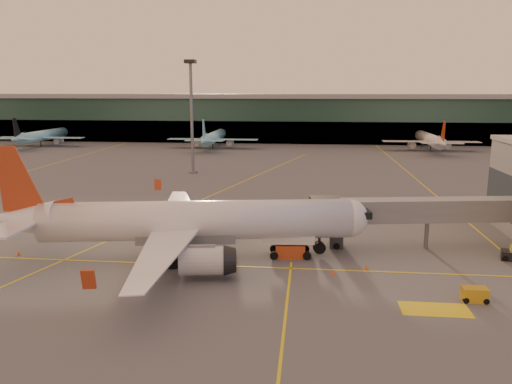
# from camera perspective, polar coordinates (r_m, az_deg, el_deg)

# --- Properties ---
(ground) EXTENTS (600.00, 600.00, 0.00)m
(ground) POSITION_cam_1_polar(r_m,az_deg,el_deg) (50.41, -2.02, -10.47)
(ground) COLOR #4C4F54
(ground) RESTS_ON ground
(taxi_markings) EXTENTS (100.12, 173.00, 0.01)m
(taxi_markings) POSITION_cam_1_polar(r_m,az_deg,el_deg) (93.74, -2.64, -0.09)
(taxi_markings) COLOR yellow
(taxi_markings) RESTS_ON ground
(terminal) EXTENTS (400.00, 20.00, 17.60)m
(terminal) POSITION_cam_1_polar(r_m,az_deg,el_deg) (188.44, 4.09, 8.43)
(terminal) COLOR #19382D
(terminal) RESTS_ON ground
(mast_west_near) EXTENTS (2.40, 2.40, 25.60)m
(mast_west_near) POSITION_cam_1_polar(r_m,az_deg,el_deg) (115.46, -7.38, 9.45)
(mast_west_near) COLOR slate
(mast_west_near) RESTS_ON ground
(distant_aircraft_row) EXTENTS (290.00, 34.00, 13.00)m
(distant_aircraft_row) POSITION_cam_1_polar(r_m,az_deg,el_deg) (167.64, -3.47, 5.05)
(distant_aircraft_row) COLOR #8DDCED
(distant_aircraft_row) RESTS_ON ground
(main_airplane) EXTENTS (43.01, 38.98, 13.02)m
(main_airplane) POSITION_cam_1_polar(r_m,az_deg,el_deg) (57.04, -8.19, -3.47)
(main_airplane) COLOR white
(main_airplane) RESTS_ON ground
(jet_bridge) EXTENTS (29.39, 7.64, 6.27)m
(jet_bridge) POSITION_cam_1_polar(r_m,az_deg,el_deg) (64.26, 20.32, -2.18)
(jet_bridge) COLOR slate
(jet_bridge) RESTS_ON ground
(catering_truck) EXTENTS (6.22, 3.12, 4.68)m
(catering_truck) POSITION_cam_1_polar(r_m,az_deg,el_deg) (57.71, 3.70, -4.82)
(catering_truck) COLOR #B04019
(catering_truck) RESTS_ON ground
(gpu_cart) EXTENTS (2.31, 1.35, 1.32)m
(gpu_cart) POSITION_cam_1_polar(r_m,az_deg,el_deg) (50.41, 23.70, -10.70)
(gpu_cart) COLOR #BB9017
(gpu_cart) RESTS_ON ground
(cone_nose) EXTENTS (0.41, 0.41, 0.52)m
(cone_nose) POSITION_cam_1_polar(r_m,az_deg,el_deg) (55.39, 12.52, -8.40)
(cone_nose) COLOR #FF4B0D
(cone_nose) RESTS_ON ground
(cone_tail) EXTENTS (0.41, 0.41, 0.53)m
(cone_tail) POSITION_cam_1_polar(r_m,az_deg,el_deg) (64.77, -25.50, -6.34)
(cone_tail) COLOR #FF4B0D
(cone_tail) RESTS_ON ground
(cone_wing_left) EXTENTS (0.49, 0.49, 0.63)m
(cone_wing_left) POSITION_cam_1_polar(r_m,az_deg,el_deg) (75.20, -6.29, -2.84)
(cone_wing_left) COLOR #FF4B0D
(cone_wing_left) RESTS_ON ground
(cone_fwd) EXTENTS (0.40, 0.40, 0.52)m
(cone_fwd) POSITION_cam_1_polar(r_m,az_deg,el_deg) (53.36, 8.82, -9.05)
(cone_fwd) COLOR #FF4B0D
(cone_fwd) RESTS_ON ground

